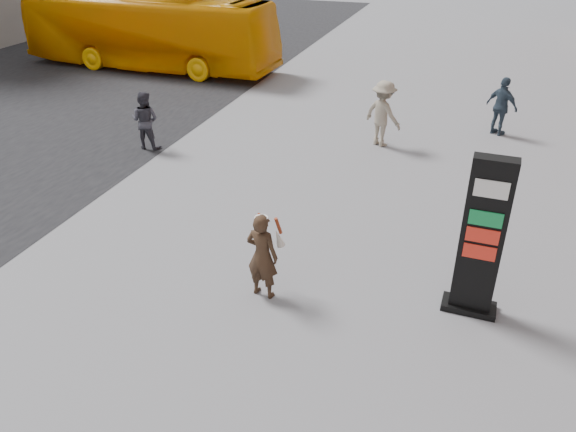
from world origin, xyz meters
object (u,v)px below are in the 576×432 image
(info_pylon, at_px, (482,239))
(pedestrian_b, at_px, (383,114))
(bus, at_px, (149,31))
(pedestrian_a, at_px, (145,120))
(woman, at_px, (262,255))
(pedestrian_c, at_px, (502,106))

(info_pylon, distance_m, pedestrian_b, 7.54)
(bus, height_order, pedestrian_a, bus)
(bus, bearing_deg, woman, -140.34)
(pedestrian_a, relative_size, pedestrian_c, 0.94)
(info_pylon, relative_size, bus, 0.25)
(bus, distance_m, pedestrian_c, 14.40)
(bus, relative_size, pedestrian_a, 6.75)
(pedestrian_a, distance_m, pedestrian_c, 10.26)
(woman, relative_size, pedestrian_a, 0.98)
(info_pylon, bearing_deg, bus, 139.02)
(info_pylon, bearing_deg, pedestrian_b, 113.77)
(woman, height_order, bus, bus)
(woman, distance_m, bus, 16.76)
(woman, height_order, pedestrian_c, pedestrian_c)
(woman, bearing_deg, bus, -44.98)
(pedestrian_a, bearing_deg, info_pylon, 149.17)
(pedestrian_b, bearing_deg, woman, 115.77)
(pedestrian_a, relative_size, pedestrian_b, 0.88)
(woman, xyz_separation_m, pedestrian_a, (-5.52, 5.39, -0.01))
(bus, relative_size, pedestrian_b, 5.91)
(bus, distance_m, pedestrian_a, 9.23)
(woman, relative_size, pedestrian_b, 0.86)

